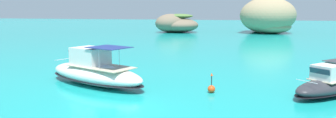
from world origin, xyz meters
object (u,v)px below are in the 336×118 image
islet_large (268,17)px  channel_buoy (211,88)px  islet_small (175,24)px  motorboat_charcoal (330,85)px  motorboat_white (95,72)px

islet_large → channel_buoy: size_ratio=15.62×
islet_large → islet_small: islet_large is taller
islet_large → motorboat_charcoal: (0.60, -66.71, -3.74)m
islet_small → channel_buoy: 65.70m
motorboat_charcoal → islet_large: bearing=90.5°
islet_small → motorboat_charcoal: 66.92m
islet_large → channel_buoy: (-7.66, -68.37, -4.15)m
islet_large → motorboat_white: (-17.23, -68.25, -3.47)m
motorboat_charcoal → channel_buoy: size_ratio=4.77×
islet_small → islet_large: bearing=11.5°
motorboat_white → channel_buoy: 9.60m
motorboat_charcoal → islet_small: bearing=113.3°
islet_large → motorboat_charcoal: 66.82m
islet_small → channel_buoy: size_ratio=10.82×
channel_buoy → islet_large: bearing=83.6°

